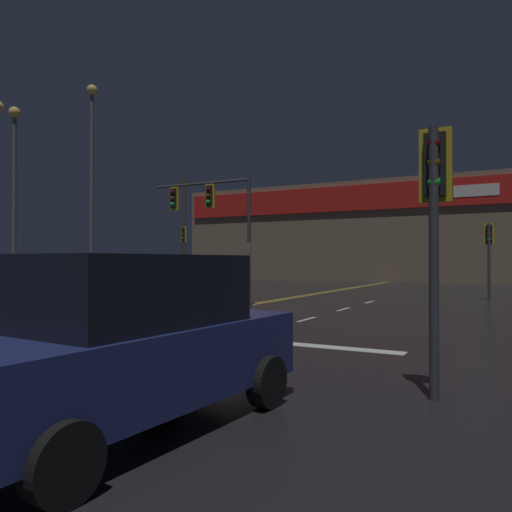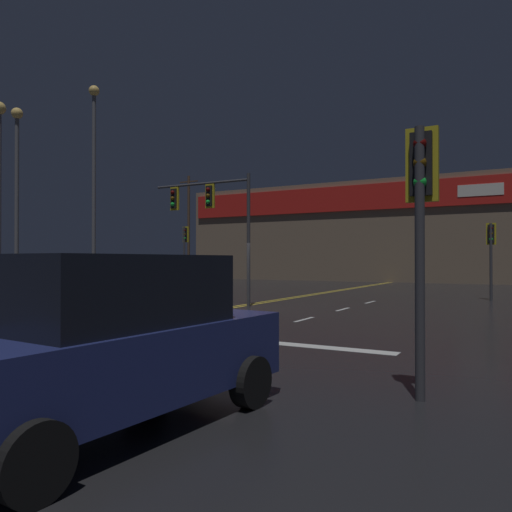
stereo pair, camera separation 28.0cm
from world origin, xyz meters
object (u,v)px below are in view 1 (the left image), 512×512
object	(u,v)px
traffic_signal_corner_northwest	(183,243)
streetlight_far_left	(14,175)
traffic_signal_median	(208,207)
parked_car	(126,341)
traffic_signal_corner_southeast	(435,199)
streetlight_near_right	(92,164)
traffic_signal_corner_northeast	(489,243)

from	to	relation	value
traffic_signal_corner_northwest	streetlight_far_left	distance (m)	10.50
traffic_signal_median	parked_car	bearing A→B (deg)	-59.82
traffic_signal_corner_northwest	traffic_signal_corner_southeast	size ratio (longest dim) A/B	1.10
streetlight_near_right	traffic_signal_corner_northeast	bearing A→B (deg)	17.76
streetlight_near_right	streetlight_far_left	distance (m)	3.82
traffic_signal_median	traffic_signal_corner_northwest	world-z (taller)	traffic_signal_median
traffic_signal_median	traffic_signal_corner_northeast	bearing A→B (deg)	38.49
traffic_signal_median	traffic_signal_corner_southeast	size ratio (longest dim) A/B	1.46
traffic_signal_corner_northeast	streetlight_near_right	distance (m)	20.17
traffic_signal_median	streetlight_far_left	world-z (taller)	streetlight_far_left
streetlight_near_right	parked_car	distance (m)	22.95
traffic_signal_corner_southeast	streetlight_far_left	size ratio (longest dim) A/B	0.38
traffic_signal_median	traffic_signal_corner_southeast	xyz separation A→B (m)	(10.36, -10.21, -1.37)
traffic_signal_corner_northeast	traffic_signal_median	bearing A→B (deg)	-141.51
traffic_signal_corner_northeast	traffic_signal_corner_southeast	bearing A→B (deg)	-89.04
traffic_signal_corner_southeast	traffic_signal_corner_northeast	xyz separation A→B (m)	(-0.30, 18.20, -0.05)
traffic_signal_median	streetlight_near_right	distance (m)	9.40
traffic_signal_corner_northeast	parked_car	xyz separation A→B (m)	(-2.47, -21.02, -1.64)
traffic_signal_corner_northwest	parked_car	size ratio (longest dim) A/B	0.89
streetlight_far_left	parked_car	world-z (taller)	streetlight_far_left
traffic_signal_median	traffic_signal_corner_northwest	bearing A→B (deg)	131.82
traffic_signal_corner_southeast	streetlight_near_right	xyz separation A→B (m)	(-19.06, 12.20, 4.31)
traffic_signal_corner_northwest	traffic_signal_corner_southeast	distance (m)	25.76
traffic_signal_corner_northwest	streetlight_far_left	world-z (taller)	streetlight_far_left
traffic_signal_corner_northeast	streetlight_far_left	world-z (taller)	streetlight_far_left
traffic_signal_median	traffic_signal_corner_northeast	size ratio (longest dim) A/B	1.49
traffic_signal_corner_southeast	streetlight_near_right	size ratio (longest dim) A/B	0.32
traffic_signal_corner_southeast	streetlight_far_left	bearing A→B (deg)	156.68
streetlight_far_left	traffic_signal_corner_northwest	bearing A→B (deg)	71.44
traffic_signal_corner_southeast	parked_car	distance (m)	4.30
traffic_signal_corner_northeast	streetlight_far_left	size ratio (longest dim) A/B	0.38
traffic_signal_corner_northwest	streetlight_near_right	xyz separation A→B (m)	(-1.22, -6.38, 4.04)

